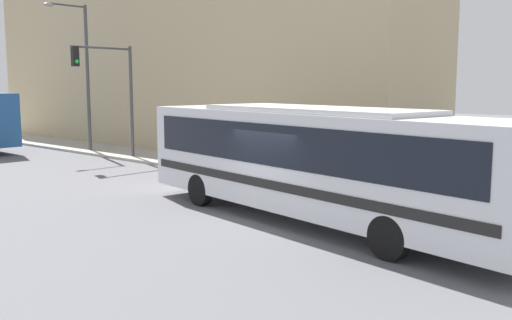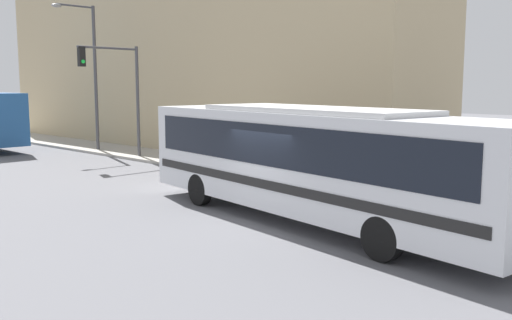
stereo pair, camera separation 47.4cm
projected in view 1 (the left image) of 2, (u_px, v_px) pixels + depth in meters
ground_plane at (277, 222)px, 15.54m from camera, size 120.00×120.00×0.00m
sidewalk at (84, 147)px, 33.35m from camera, size 3.15×70.00×0.13m
building_facade at (176, 63)px, 34.05m from camera, size 6.00×32.01×9.97m
city_bus at (313, 157)px, 15.21m from camera, size 4.18×12.49×3.12m
fire_hydrant at (321, 173)px, 20.68m from camera, size 0.20×0.27×0.76m
traffic_light_pole at (112, 81)px, 27.42m from camera, size 3.28×0.35×5.45m
parking_meter at (171, 143)px, 26.33m from camera, size 0.14×0.14×1.31m
street_lamp at (82, 66)px, 30.73m from camera, size 2.46×0.28×7.80m
pedestrian_near_corner at (299, 151)px, 22.95m from camera, size 0.34×0.34×1.78m
pedestrian_mid_block at (265, 150)px, 23.26m from camera, size 0.34×0.34×1.80m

